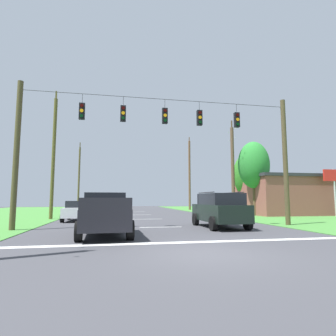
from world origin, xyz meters
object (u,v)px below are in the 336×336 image
utility_pole_far_right (189,174)px  utility_pole_mid_left (53,156)px  tree_roadside_far_right (254,165)px  utility_pole_far_left (79,177)px  roadside_store (304,195)px  suv_black (219,209)px  pickup_truck (105,214)px  overhead_signal_span (163,149)px  tree_roadside_right (246,175)px  utility_pole_mid_right (233,169)px  distant_car_crossing_white (78,210)px

utility_pole_far_right → utility_pole_mid_left: 24.34m
utility_pole_mid_left → tree_roadside_far_right: size_ratio=1.45×
utility_pole_mid_left → tree_roadside_far_right: bearing=4.9°
utility_pole_far_left → roadside_store: utility_pole_far_left is taller
suv_black → pickup_truck: bearing=-161.0°
utility_pole_far_right → utility_pole_far_left: (-16.75, 0.98, -0.74)m
overhead_signal_span → tree_roadside_right: overhead_signal_span is taller
utility_pole_far_right → tree_roadside_right: bearing=-75.7°
suv_black → utility_pole_far_right: size_ratio=0.42×
suv_black → utility_pole_mid_right: 12.33m
tree_roadside_far_right → roadside_store: (6.49, 1.19, -3.01)m
utility_pole_mid_right → tree_roadside_right: bearing=48.8°
overhead_signal_span → pickup_truck: size_ratio=3.00×
overhead_signal_span → tree_roadside_right: 18.08m
overhead_signal_span → utility_pole_mid_right: bearing=48.4°
suv_black → utility_pole_far_left: 30.17m
overhead_signal_span → utility_pole_mid_right: utility_pole_mid_right is taller
pickup_truck → utility_pole_mid_right: 17.85m
suv_black → utility_pole_mid_left: size_ratio=0.44×
utility_pole_mid_left → tree_roadside_right: bearing=14.4°
pickup_truck → tree_roadside_right: 22.56m
suv_black → distant_car_crossing_white: suv_black is taller
overhead_signal_span → utility_pole_far_right: utility_pole_far_right is taller
tree_roadside_far_right → distant_car_crossing_white: bearing=-167.6°
utility_pole_far_right → overhead_signal_span: bearing=-108.5°
overhead_signal_span → utility_pole_mid_right: (8.79, 9.90, 0.00)m
utility_pole_far_left → tree_roadside_far_right: utility_pole_far_left is taller
tree_roadside_right → utility_pole_far_right: bearing=104.3°
overhead_signal_span → utility_pole_far_right: 27.63m
roadside_store → tree_roadside_right: bearing=157.9°
overhead_signal_span → tree_roadside_right: bearing=48.5°
utility_pole_far_right → roadside_store: 17.75m
utility_pole_mid_right → tree_roadside_far_right: 2.40m
utility_pole_mid_left → roadside_store: (25.52, 2.82, -3.20)m
pickup_truck → utility_pole_mid_left: (-4.66, 11.20, 4.32)m
utility_pole_far_right → tree_roadside_far_right: 16.33m
distant_car_crossing_white → utility_pole_far_left: size_ratio=0.43×
suv_black → utility_pole_far_left: size_ratio=0.47×
overhead_signal_span → utility_pole_far_right: bearing=71.5°
suv_black → overhead_signal_span: bearing=170.7°
utility_pole_mid_left → utility_pole_far_left: size_ratio=1.07×
tree_roadside_far_right → overhead_signal_span: bearing=-137.9°
distant_car_crossing_white → utility_pole_far_left: bearing=96.9°
utility_pole_mid_right → utility_pole_mid_left: utility_pole_mid_left is taller
suv_black → distant_car_crossing_white: (-8.76, 6.94, -0.27)m
utility_pole_mid_left → utility_pole_far_left: 18.76m
suv_black → utility_pole_mid_right: (5.51, 10.43, 3.59)m
pickup_truck → utility_pole_far_right: bearing=67.6°
pickup_truck → utility_pole_far_right: size_ratio=0.48×
pickup_truck → utility_pole_far_right: (11.97, 28.97, 4.69)m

